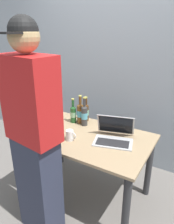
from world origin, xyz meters
name	(u,v)px	position (x,y,z in m)	size (l,w,h in m)	color
ground_plane	(85,192)	(0.00, 0.00, 0.00)	(8.00, 8.00, 0.00)	slate
desk	(85,146)	(0.00, 0.00, 0.59)	(1.29, 0.78, 0.72)	#9E8460
laptop	(114,135)	(0.29, 0.06, 0.77)	(0.43, 0.40, 0.22)	#B7BABC
beer_bottle_green	(86,111)	(-0.17, 0.31, 0.83)	(0.06, 0.06, 0.28)	#472B14
beer_bottle_dark	(80,113)	(-0.19, 0.22, 0.84)	(0.07, 0.07, 0.32)	brown
beer_bottle_brown	(84,115)	(-0.12, 0.19, 0.84)	(0.07, 0.07, 0.32)	#333333
beer_bottle_amber	(73,113)	(-0.27, 0.20, 0.82)	(0.06, 0.06, 0.28)	#1E5123
person_figure	(34,138)	(-0.12, -0.55, 0.91)	(0.44, 0.33, 1.78)	#2D3347
coffee_mug	(70,135)	(-0.07, -0.16, 0.77)	(0.11, 0.07, 0.10)	white
back_wall	(123,63)	(0.00, 0.90, 1.30)	(6.00, 0.10, 2.60)	#99A3AD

